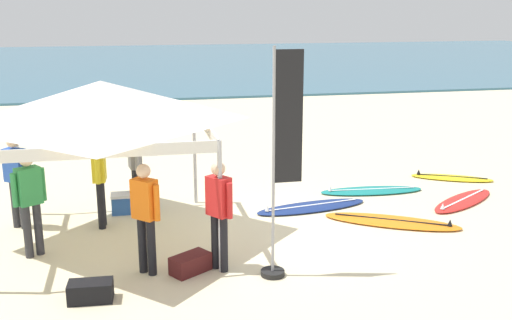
% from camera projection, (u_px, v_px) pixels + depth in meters
% --- Properties ---
extents(ground_plane, '(80.00, 80.00, 0.00)m').
position_uv_depth(ground_plane, '(254.00, 230.00, 10.80)').
color(ground_plane, beige).
extents(sea, '(80.00, 36.00, 0.10)m').
position_uv_depth(sea, '(156.00, 62.00, 42.59)').
color(sea, '#386B84').
rests_on(sea, ground).
extents(canopy_tent, '(3.48, 3.48, 2.75)m').
position_uv_depth(canopy_tent, '(102.00, 103.00, 9.76)').
color(canopy_tent, '#B7B7BC').
rests_on(canopy_tent, ground).
extents(surfboard_red, '(2.10, 1.64, 0.19)m').
position_uv_depth(surfboard_red, '(463.00, 201.00, 12.29)').
color(surfboard_red, red).
rests_on(surfboard_red, ground).
extents(surfboard_orange, '(2.52, 1.82, 0.19)m').
position_uv_depth(surfboard_orange, '(392.00, 221.00, 11.11)').
color(surfboard_orange, orange).
rests_on(surfboard_orange, ground).
extents(surfboard_teal, '(2.30, 0.78, 0.19)m').
position_uv_depth(surfboard_teal, '(371.00, 190.00, 12.97)').
color(surfboard_teal, '#19847F').
rests_on(surfboard_teal, ground).
extents(surfboard_navy, '(2.42, 1.00, 0.19)m').
position_uv_depth(surfboard_navy, '(311.00, 207.00, 11.92)').
color(surfboard_navy, navy).
rests_on(surfboard_navy, ground).
extents(surfboard_yellow, '(1.87, 1.27, 0.19)m').
position_uv_depth(surfboard_yellow, '(451.00, 178.00, 13.94)').
color(surfboard_yellow, yellow).
rests_on(surfboard_yellow, ground).
extents(person_grey, '(0.27, 0.54, 1.71)m').
position_uv_depth(person_grey, '(135.00, 162.00, 11.55)').
color(person_grey, black).
rests_on(person_grey, ground).
extents(person_red, '(0.39, 0.47, 1.71)m').
position_uv_depth(person_red, '(219.00, 208.00, 8.93)').
color(person_red, black).
rests_on(person_red, ground).
extents(person_blue, '(0.48, 0.38, 1.71)m').
position_uv_depth(person_blue, '(16.00, 175.00, 10.66)').
color(person_blue, '#2D2D33').
rests_on(person_blue, ground).
extents(person_green, '(0.48, 0.38, 1.71)m').
position_uv_depth(person_green, '(30.00, 198.00, 9.43)').
color(person_green, '#2D2D33').
rests_on(person_green, ground).
extents(person_yellow, '(0.24, 0.55, 1.71)m').
position_uv_depth(person_yellow, '(99.00, 175.00, 10.70)').
color(person_yellow, black).
rests_on(person_yellow, ground).
extents(person_orange, '(0.42, 0.41, 1.71)m').
position_uv_depth(person_orange, '(145.00, 211.00, 8.80)').
color(person_orange, black).
rests_on(person_orange, ground).
extents(banner_flag, '(0.60, 0.36, 3.40)m').
position_uv_depth(banner_flag, '(281.00, 174.00, 8.60)').
color(banner_flag, '#99999E').
rests_on(banner_flag, ground).
extents(gear_bag_near_tent, '(0.62, 0.36, 0.28)m').
position_uv_depth(gear_bag_near_tent, '(91.00, 291.00, 8.17)').
color(gear_bag_near_tent, black).
rests_on(gear_bag_near_tent, ground).
extents(gear_bag_by_pole, '(0.68, 0.60, 0.28)m').
position_uv_depth(gear_bag_by_pole, '(190.00, 264.00, 9.04)').
color(gear_bag_by_pole, '#4C1919').
rests_on(gear_bag_by_pole, ground).
extents(cooler_box, '(0.50, 0.36, 0.39)m').
position_uv_depth(cooler_box, '(124.00, 203.00, 11.64)').
color(cooler_box, '#2D60B7').
rests_on(cooler_box, ground).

